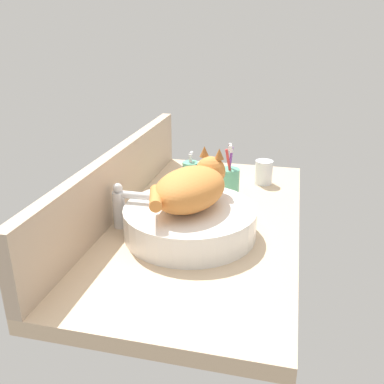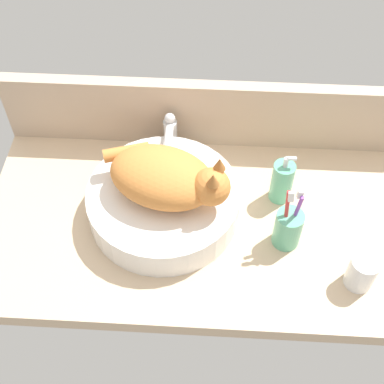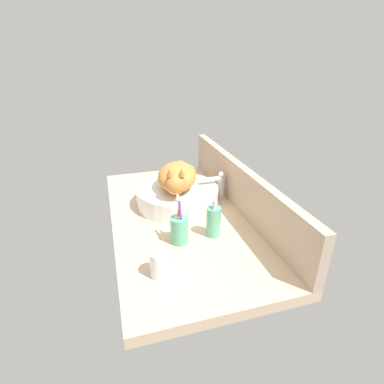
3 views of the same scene
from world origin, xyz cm
name	(u,v)px [view 1 (image 1 of 3)]	position (x,y,z in cm)	size (l,w,h in cm)	color
ground_plane	(202,225)	(0.00, 0.00, -2.00)	(110.19, 57.63, 4.00)	#D1B28E
backsplash_panel	(117,181)	(0.00, 27.01, 9.86)	(110.19, 3.60, 19.72)	tan
sink_basin	(190,221)	(-10.77, 1.21, 4.14)	(36.85, 36.85, 8.28)	white
cat	(192,187)	(-9.44, 0.89, 14.04)	(30.56, 23.50, 14.00)	orange
faucet	(123,204)	(-10.77, 21.08, 7.30)	(3.60, 11.80, 13.60)	silver
soap_dispenser	(190,178)	(17.98, 8.00, 6.01)	(5.43, 5.43, 15.04)	#60B793
toothbrush_cup	(230,182)	(18.81, -5.40, 5.42)	(6.51, 6.51, 18.68)	#5BB28E
water_glass	(264,174)	(34.63, -15.61, 3.77)	(6.44, 6.44, 8.72)	white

